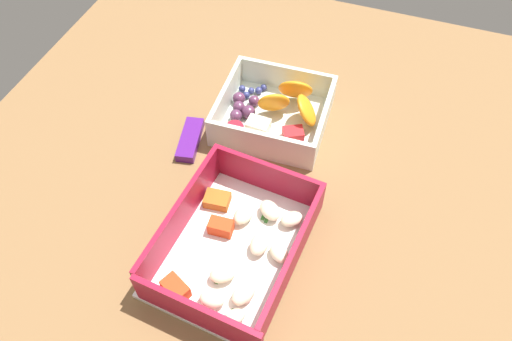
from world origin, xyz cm
name	(u,v)px	position (x,y,z in cm)	size (l,w,h in cm)	color
table_surface	(265,178)	(0.00, 0.00, 1.00)	(80.00, 80.00, 2.00)	brown
pasta_container	(235,245)	(-11.61, -0.49, 3.69)	(19.98, 15.66, 5.39)	white
fruit_bowl	(274,112)	(9.04, 1.75, 3.84)	(14.03, 14.82, 5.59)	silver
candy_bar	(190,140)	(1.60, 11.05, 2.60)	(7.00, 2.40, 1.20)	#51197A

